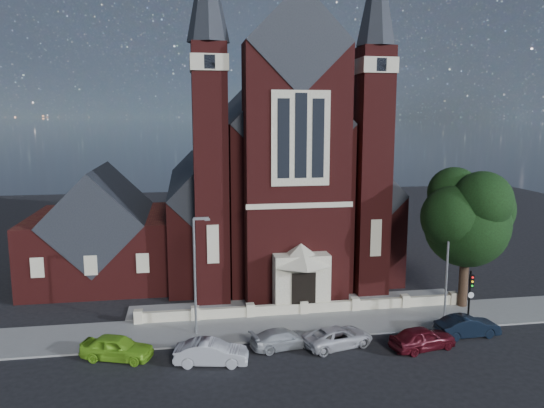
{
  "coord_description": "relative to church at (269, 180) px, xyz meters",
  "views": [
    {
      "loc": [
        -8.48,
        -30.35,
        14.54
      ],
      "look_at": [
        -1.47,
        12.0,
        7.51
      ],
      "focal_mm": 35.0,
      "sensor_mm": 36.0,
      "label": 1
    }
  ],
  "objects": [
    {
      "name": "ground",
      "position": [
        0.0,
        -7.94,
        -8.19
      ],
      "size": [
        120.0,
        120.0,
        0.0
      ],
      "primitive_type": "plane",
      "color": "black",
      "rests_on": "ground"
    },
    {
      "name": "pavement_strip",
      "position": [
        0.0,
        -18.44,
        -8.19
      ],
      "size": [
        60.0,
        5.0,
        0.12
      ],
      "primitive_type": "cube",
      "color": "slate",
      "rests_on": "ground"
    },
    {
      "name": "forecourt_paving",
      "position": [
        0.0,
        -14.44,
        -8.19
      ],
      "size": [
        26.0,
        3.0,
        0.14
      ],
      "primitive_type": "cube",
      "color": "slate",
      "rests_on": "ground"
    },
    {
      "name": "forecourt_wall",
      "position": [
        0.0,
        -16.44,
        -8.19
      ],
      "size": [
        24.0,
        0.4,
        0.9
      ],
      "primitive_type": "cube",
      "color": "#B5AA90",
      "rests_on": "ground"
    },
    {
      "name": "church",
      "position": [
        0.0,
        0.0,
        0.0
      ],
      "size": [
        20.01,
        34.9,
        29.2
      ],
      "color": "#491413",
      "rests_on": "ground"
    },
    {
      "name": "parish_hall",
      "position": [
        -16.0,
        -4.94,
        -4.17
      ],
      "size": [
        12.0,
        12.2,
        10.24
      ],
      "color": "#491413",
      "rests_on": "ground"
    },
    {
      "name": "street_tree",
      "position": [
        12.6,
        -17.23,
        -1.23
      ],
      "size": [
        6.4,
        6.6,
        10.7
      ],
      "color": "black",
      "rests_on": "ground"
    },
    {
      "name": "street_lamp_left",
      "position": [
        -7.91,
        -18.94,
        -3.59
      ],
      "size": [
        1.16,
        0.22,
        8.09
      ],
      "color": "gray",
      "rests_on": "ground"
    },
    {
      "name": "street_lamp_right",
      "position": [
        10.09,
        -18.94,
        -3.59
      ],
      "size": [
        1.16,
        0.22,
        8.09
      ],
      "color": "gray",
      "rests_on": "ground"
    },
    {
      "name": "traffic_signal",
      "position": [
        11.0,
        -20.52,
        -5.6
      ],
      "size": [
        0.28,
        0.42,
        4.0
      ],
      "color": "black",
      "rests_on": "ground"
    },
    {
      "name": "car_lime_van",
      "position": [
        -12.82,
        -21.87,
        -7.44
      ],
      "size": [
        4.72,
        3.09,
        1.5
      ],
      "primitive_type": "imported",
      "rotation": [
        0.0,
        0.0,
        1.24
      ],
      "color": "#7FC427",
      "rests_on": "ground"
    },
    {
      "name": "car_silver_a",
      "position": [
        -7.2,
        -23.46,
        -7.46
      ],
      "size": [
        4.58,
        2.23,
        1.44
      ],
      "primitive_type": "imported",
      "rotation": [
        0.0,
        0.0,
        1.4
      ],
      "color": "#B2B5BA",
      "rests_on": "ground"
    },
    {
      "name": "car_silver_b",
      "position": [
        -2.56,
        -21.93,
        -7.57
      ],
      "size": [
        4.51,
        2.54,
        1.23
      ],
      "primitive_type": "imported",
      "rotation": [
        0.0,
        0.0,
        1.77
      ],
      "color": "#9CA0A3",
      "rests_on": "ground"
    },
    {
      "name": "car_white_suv",
      "position": [
        0.94,
        -22.3,
        -7.55
      ],
      "size": [
        5.0,
        3.25,
        1.28
      ],
      "primitive_type": "imported",
      "rotation": [
        0.0,
        0.0,
        1.84
      ],
      "color": "silver",
      "rests_on": "ground"
    },
    {
      "name": "car_dark_red",
      "position": [
        6.11,
        -23.57,
        -7.45
      ],
      "size": [
        4.59,
        2.61,
        1.47
      ],
      "primitive_type": "imported",
      "rotation": [
        0.0,
        0.0,
        1.78
      ],
      "color": "#4B0D15",
      "rests_on": "ground"
    },
    {
      "name": "car_navy",
      "position": [
        9.95,
        -22.2,
        -7.48
      ],
      "size": [
        4.39,
        1.77,
        1.42
      ],
      "primitive_type": "imported",
      "rotation": [
        0.0,
        0.0,
        1.63
      ],
      "color": "black",
      "rests_on": "ground"
    }
  ]
}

